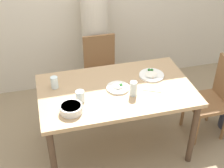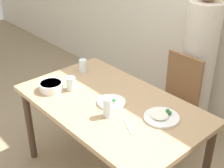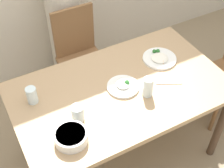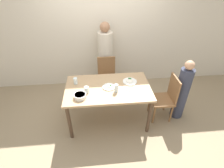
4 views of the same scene
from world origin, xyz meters
The scene contains 14 objects.
ground_plane centered at (0.00, 0.00, 0.00)m, with size 10.00×10.00×0.00m, color #998466.
wall_back centered at (0.00, 1.35, 1.35)m, with size 10.00×0.06×2.70m.
dining_table centered at (0.00, 0.00, 0.68)m, with size 1.47×0.88×0.76m.
chair_adult_spot centered at (0.03, 0.78, 0.48)m, with size 0.40×0.40×0.90m.
chair_child_spot centered at (1.07, -0.02, 0.48)m, with size 0.40×0.40×0.90m.
person_adult centered at (0.03, 1.11, 0.73)m, with size 0.32×0.32×1.56m.
person_child centered at (1.36, -0.02, 0.57)m, with size 0.24×0.24×1.22m.
bowl_curry centered at (-0.46, -0.24, 0.80)m, with size 0.19×0.19×0.07m.
plate_rice_adult centered at (0.02, 0.00, 0.78)m, with size 0.22×0.22×0.05m.
plate_rice_child centered at (0.40, 0.12, 0.78)m, with size 0.25×0.25×0.05m.
glass_water_tall centered at (-0.36, -0.11, 0.82)m, with size 0.08×0.08×0.11m.
glass_water_short centered at (0.13, -0.14, 0.84)m, with size 0.07×0.07×0.14m.
glass_water_center centered at (-0.56, 0.16, 0.82)m, with size 0.07×0.07×0.12m.
fork_steel centered at (0.32, -0.12, 0.77)m, with size 0.17×0.10×0.01m.
Camera 4 is at (-0.17, -2.43, 2.54)m, focal length 28.00 mm.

